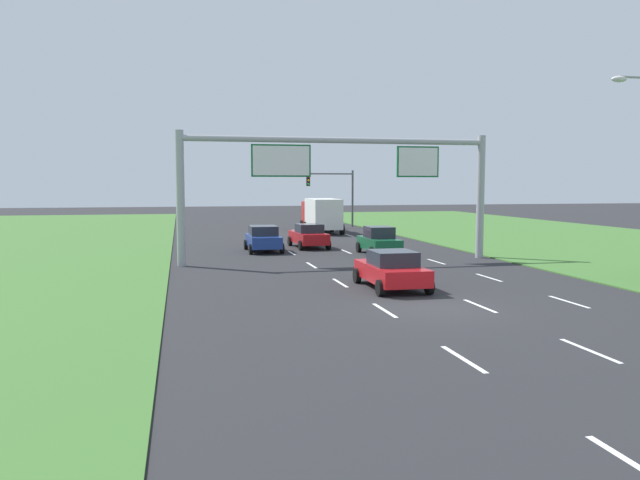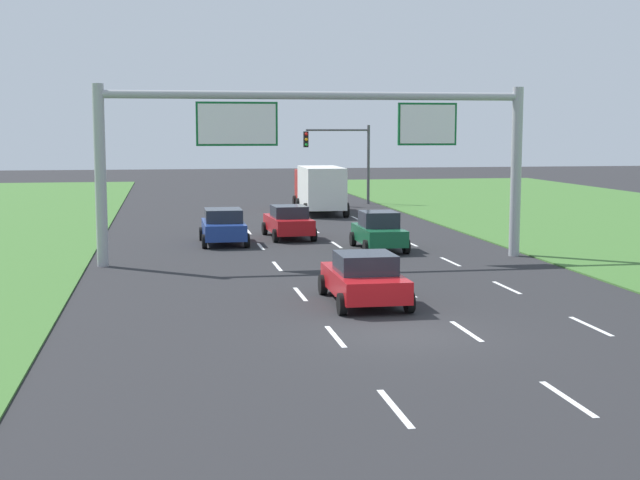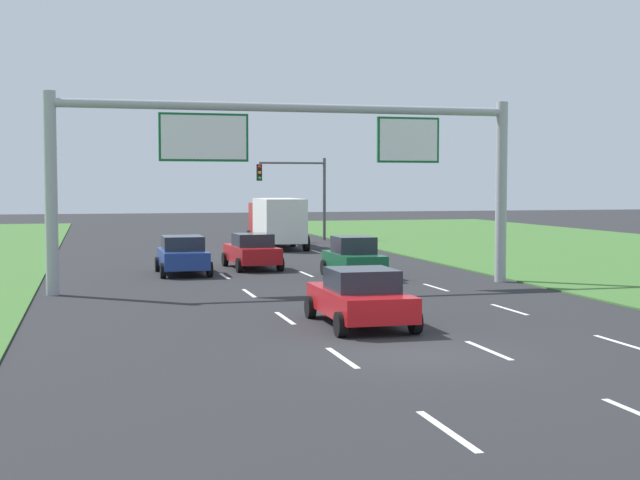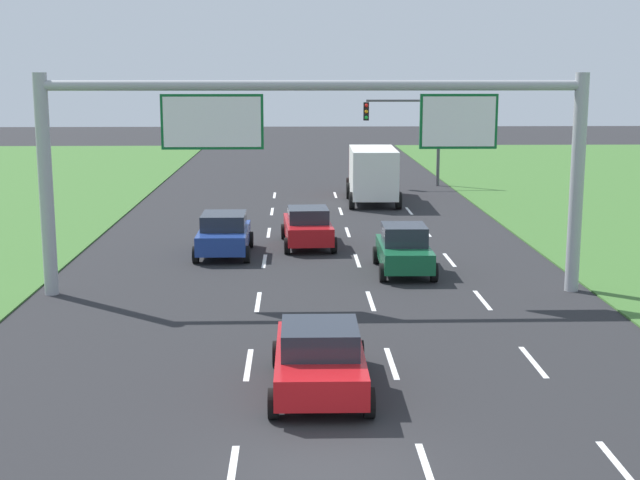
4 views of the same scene
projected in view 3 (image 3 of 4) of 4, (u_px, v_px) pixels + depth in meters
ground_plane at (417, 354)px, 20.04m from camera, size 200.00×200.00×0.00m
lane_dashes_inner_left at (265, 304)px, 28.31m from camera, size 0.14×56.40×0.01m
lane_dashes_inner_right at (370, 301)px, 29.18m from camera, size 0.14×56.40×0.01m
lane_dashes_slip at (469, 297)px, 30.04m from camera, size 0.14×56.40×0.01m
car_near_red at (360, 297)px, 23.99m from camera, size 2.22×4.37×1.56m
car_lead_silver at (252, 251)px, 40.20m from camera, size 2.25×4.34×1.60m
car_mid_lane at (354, 258)px, 36.28m from camera, size 2.01×4.06×1.69m
car_far_ahead at (183, 255)px, 37.74m from camera, size 2.12×4.06×1.63m
box_truck at (276, 221)px, 53.26m from camera, size 2.81×7.40×2.97m
sign_gantry at (291, 155)px, 32.46m from camera, size 17.24×0.44×7.00m
traffic_light_mast at (297, 184)px, 60.08m from camera, size 4.76×0.49×5.60m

